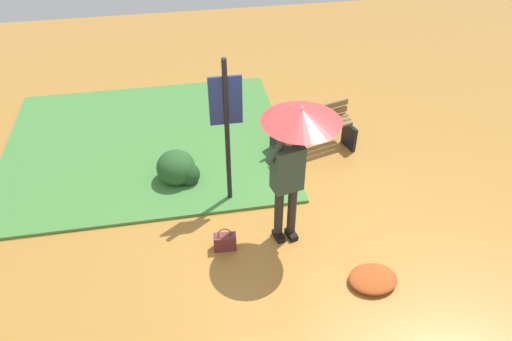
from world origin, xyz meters
TOP-DOWN VIEW (x-y plane):
  - ground_plane at (0.00, 0.00)m, footprint 18.00×18.00m
  - grass_verge at (-2.07, 2.58)m, footprint 4.80×4.00m
  - person_with_umbrella at (-0.10, 0.01)m, footprint 0.96×0.96m
  - info_sign_post at (-0.82, 0.88)m, footprint 0.44×0.07m
  - handbag at (-1.02, -0.10)m, footprint 0.31×0.16m
  - park_bench at (0.74, 1.91)m, footprint 1.44×0.74m
  - shrub_cluster at (-1.55, 1.44)m, footprint 0.66×0.60m
  - leaf_pile_by_bench at (0.73, -1.00)m, footprint 0.62×0.49m

SIDE VIEW (x-z plane):
  - ground_plane at x=0.00m, z-range 0.00..0.00m
  - grass_verge at x=-2.07m, z-range 0.00..0.05m
  - leaf_pile_by_bench at x=0.73m, z-range 0.00..0.14m
  - handbag at x=-1.02m, z-range -0.06..0.31m
  - shrub_cluster at x=-1.55m, z-range -0.02..0.52m
  - park_bench at x=0.74m, z-range 0.03..0.78m
  - info_sign_post at x=-0.82m, z-range 0.29..2.59m
  - person_with_umbrella at x=-0.10m, z-range 0.53..2.57m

